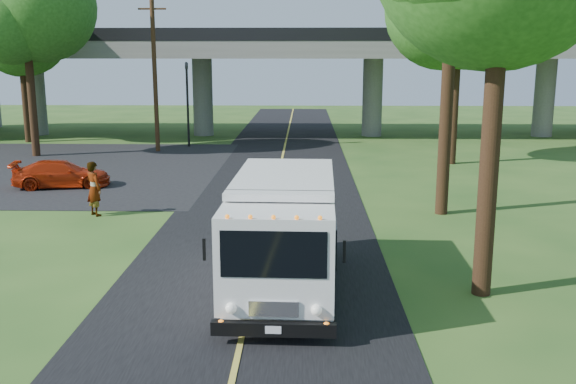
{
  "coord_description": "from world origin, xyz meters",
  "views": [
    {
      "loc": [
        1.25,
        -13.66,
        5.6
      ],
      "look_at": [
        0.76,
        5.08,
        1.6
      ],
      "focal_mm": 40.0,
      "sensor_mm": 36.0,
      "label": 1
    }
  ],
  "objects_px": {
    "traffic_signal": "(187,95)",
    "tree_left_far": "(21,26)",
    "red_sedan": "(62,174)",
    "utility_pole": "(155,73)",
    "tree_left_lot": "(27,12)",
    "tree_right_far": "(465,0)",
    "step_van": "(283,230)",
    "pedestrian": "(94,189)"
  },
  "relations": [
    {
      "from": "utility_pole",
      "to": "step_van",
      "type": "xyz_separation_m",
      "value": [
        8.25,
        -22.81,
        -3.1
      ]
    },
    {
      "from": "red_sedan",
      "to": "traffic_signal",
      "type": "bearing_deg",
      "value": -25.98
    },
    {
      "from": "tree_left_lot",
      "to": "tree_left_far",
      "type": "height_order",
      "value": "tree_left_lot"
    },
    {
      "from": "tree_right_far",
      "to": "tree_left_far",
      "type": "height_order",
      "value": "tree_right_far"
    },
    {
      "from": "tree_left_far",
      "to": "pedestrian",
      "type": "relative_size",
      "value": 5.07
    },
    {
      "from": "red_sedan",
      "to": "tree_left_far",
      "type": "bearing_deg",
      "value": 15.85
    },
    {
      "from": "utility_pole",
      "to": "tree_right_far",
      "type": "height_order",
      "value": "tree_right_far"
    },
    {
      "from": "pedestrian",
      "to": "tree_right_far",
      "type": "bearing_deg",
      "value": -100.92
    },
    {
      "from": "tree_left_lot",
      "to": "red_sedan",
      "type": "xyz_separation_m",
      "value": [
        4.54,
        -8.52,
        -7.31
      ]
    },
    {
      "from": "traffic_signal",
      "to": "red_sedan",
      "type": "distance_m",
      "value": 13.36
    },
    {
      "from": "utility_pole",
      "to": "tree_left_lot",
      "type": "bearing_deg",
      "value": -161.03
    },
    {
      "from": "red_sedan",
      "to": "pedestrian",
      "type": "xyz_separation_m",
      "value": [
        3.04,
        -4.92,
        0.39
      ]
    },
    {
      "from": "pedestrian",
      "to": "tree_left_lot",
      "type": "bearing_deg",
      "value": -18.08
    },
    {
      "from": "traffic_signal",
      "to": "utility_pole",
      "type": "height_order",
      "value": "utility_pole"
    },
    {
      "from": "utility_pole",
      "to": "tree_right_far",
      "type": "xyz_separation_m",
      "value": [
        16.71,
        -4.16,
        3.71
      ]
    },
    {
      "from": "traffic_signal",
      "to": "red_sedan",
      "type": "relative_size",
      "value": 1.28
    },
    {
      "from": "tree_left_far",
      "to": "pedestrian",
      "type": "xyz_separation_m",
      "value": [
        10.58,
        -19.44,
        -6.47
      ]
    },
    {
      "from": "tree_left_lot",
      "to": "tree_left_far",
      "type": "distance_m",
      "value": 6.72
    },
    {
      "from": "utility_pole",
      "to": "pedestrian",
      "type": "height_order",
      "value": "utility_pole"
    },
    {
      "from": "tree_left_far",
      "to": "step_van",
      "type": "bearing_deg",
      "value": -56.64
    },
    {
      "from": "traffic_signal",
      "to": "tree_left_far",
      "type": "xyz_separation_m",
      "value": [
        -10.79,
        1.84,
        4.25
      ]
    },
    {
      "from": "tree_left_far",
      "to": "red_sedan",
      "type": "distance_m",
      "value": 17.74
    },
    {
      "from": "pedestrian",
      "to": "utility_pole",
      "type": "bearing_deg",
      "value": -42.8
    },
    {
      "from": "red_sedan",
      "to": "step_van",
      "type": "bearing_deg",
      "value": -152.04
    },
    {
      "from": "utility_pole",
      "to": "pedestrian",
      "type": "xyz_separation_m",
      "value": [
        1.28,
        -15.61,
        -3.62
      ]
    },
    {
      "from": "utility_pole",
      "to": "red_sedan",
      "type": "bearing_deg",
      "value": -99.34
    },
    {
      "from": "traffic_signal",
      "to": "utility_pole",
      "type": "relative_size",
      "value": 0.58
    },
    {
      "from": "utility_pole",
      "to": "tree_left_lot",
      "type": "height_order",
      "value": "tree_left_lot"
    },
    {
      "from": "tree_left_far",
      "to": "red_sedan",
      "type": "relative_size",
      "value": 2.44
    },
    {
      "from": "tree_right_far",
      "to": "red_sedan",
      "type": "bearing_deg",
      "value": -160.55
    },
    {
      "from": "traffic_signal",
      "to": "utility_pole",
      "type": "xyz_separation_m",
      "value": [
        -1.5,
        -2.0,
        1.4
      ]
    },
    {
      "from": "tree_right_far",
      "to": "pedestrian",
      "type": "relative_size",
      "value": 5.63
    },
    {
      "from": "pedestrian",
      "to": "red_sedan",
      "type": "bearing_deg",
      "value": -15.78
    },
    {
      "from": "tree_right_far",
      "to": "step_van",
      "type": "xyz_separation_m",
      "value": [
        -8.46,
        -18.64,
        -6.81
      ]
    },
    {
      "from": "traffic_signal",
      "to": "step_van",
      "type": "height_order",
      "value": "traffic_signal"
    },
    {
      "from": "tree_left_lot",
      "to": "step_van",
      "type": "xyz_separation_m",
      "value": [
        14.54,
        -20.64,
        -6.41
      ]
    },
    {
      "from": "utility_pole",
      "to": "step_van",
      "type": "height_order",
      "value": "utility_pole"
    },
    {
      "from": "step_van",
      "to": "red_sedan",
      "type": "height_order",
      "value": "step_van"
    },
    {
      "from": "tree_right_far",
      "to": "red_sedan",
      "type": "distance_m",
      "value": 21.05
    },
    {
      "from": "step_van",
      "to": "red_sedan",
      "type": "xyz_separation_m",
      "value": [
        -10.01,
        12.12,
        -0.91
      ]
    },
    {
      "from": "traffic_signal",
      "to": "step_van",
      "type": "relative_size",
      "value": 0.79
    },
    {
      "from": "traffic_signal",
      "to": "utility_pole",
      "type": "bearing_deg",
      "value": -126.87
    }
  ]
}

